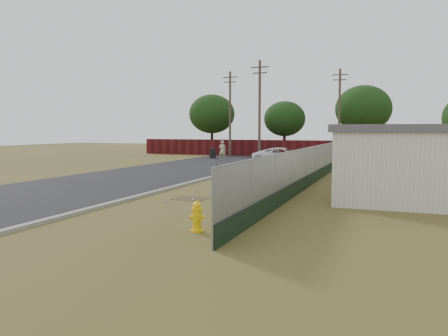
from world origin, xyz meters
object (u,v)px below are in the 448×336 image
at_px(pickup_truck, 284,156).
at_px(trash_bin, 213,153).
at_px(mailbox, 218,169).
at_px(pedestrian, 222,150).
at_px(fire_hydrant, 197,217).

relative_size(pickup_truck, trash_bin, 5.16).
relative_size(mailbox, trash_bin, 1.11).
bearing_deg(pedestrian, fire_hydrant, 107.79).
bearing_deg(mailbox, pedestrian, 110.67).
distance_m(mailbox, pickup_truck, 14.90).
xyz_separation_m(pedestrian, trash_bin, (-2.02, 2.47, -0.44)).
bearing_deg(mailbox, fire_hydrant, -71.69).
height_order(pedestrian, trash_bin, pedestrian).
height_order(mailbox, pedestrian, pedestrian).
xyz_separation_m(fire_hydrant, trash_bin, (-11.97, 30.01, 0.08)).
bearing_deg(mailbox, trash_bin, 113.31).
xyz_separation_m(fire_hydrant, pedestrian, (-9.95, 27.55, 0.52)).
distance_m(pedestrian, trash_bin, 3.22).
bearing_deg(trash_bin, fire_hydrant, -68.26).
relative_size(pedestrian, trash_bin, 1.91).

